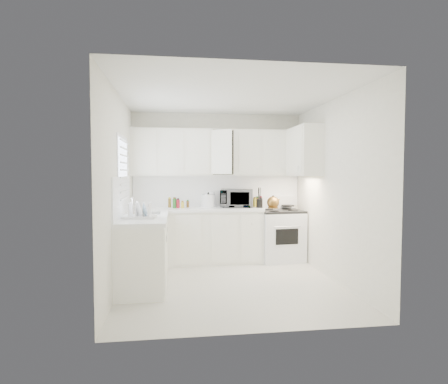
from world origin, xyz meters
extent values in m
plane|color=silver|center=(0.00, 0.00, 0.00)|extent=(3.20, 3.20, 0.00)
plane|color=white|center=(0.00, 0.00, 2.60)|extent=(3.20, 3.20, 0.00)
plane|color=white|center=(0.00, 1.60, 1.30)|extent=(3.00, 0.00, 3.00)
plane|color=white|center=(0.00, -1.60, 1.30)|extent=(3.00, 0.00, 3.00)
plane|color=white|center=(-1.50, 0.00, 1.30)|extent=(0.00, 3.20, 3.20)
plane|color=white|center=(1.50, 0.00, 1.30)|extent=(0.00, 3.20, 3.20)
cube|color=white|center=(-0.39, 1.29, 0.93)|extent=(2.24, 0.64, 0.05)
cube|color=white|center=(-1.19, 0.20, 0.93)|extent=(0.64, 1.62, 0.05)
cube|color=white|center=(0.00, 1.59, 1.23)|extent=(2.98, 0.02, 0.55)
cube|color=white|center=(-1.49, 0.20, 1.23)|extent=(0.02, 1.60, 0.55)
imported|color=gray|center=(0.31, 1.35, 1.14)|extent=(0.61, 0.42, 0.38)
cylinder|color=white|center=(-0.12, 1.42, 1.08)|extent=(0.12, 0.12, 0.27)
cylinder|color=brown|center=(-0.85, 1.42, 1.02)|extent=(0.06, 0.06, 0.13)
cylinder|color=#226421|center=(-0.78, 1.33, 1.02)|extent=(0.06, 0.06, 0.13)
cylinder|color=maroon|center=(-0.70, 1.42, 1.02)|extent=(0.06, 0.06, 0.13)
cylinder|color=gold|center=(-0.62, 1.33, 1.02)|extent=(0.06, 0.06, 0.13)
cylinder|color=brown|center=(-0.55, 1.42, 1.02)|extent=(0.06, 0.06, 0.13)
cylinder|color=maroon|center=(0.58, 1.46, 1.05)|extent=(0.06, 0.06, 0.19)
cylinder|color=gold|center=(0.64, 1.40, 1.05)|extent=(0.06, 0.06, 0.19)
cylinder|color=brown|center=(0.69, 1.46, 1.05)|extent=(0.06, 0.06, 0.19)
cylinder|color=black|center=(0.74, 1.40, 1.05)|extent=(0.06, 0.06, 0.19)
camera|label=1|loc=(-0.77, -5.04, 1.56)|focal=29.75mm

